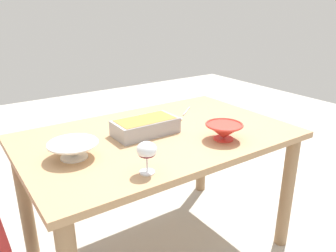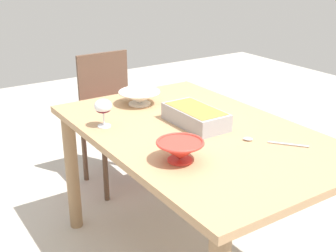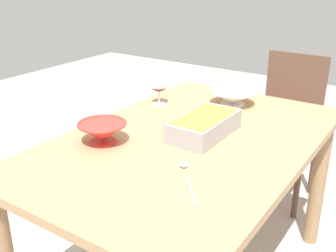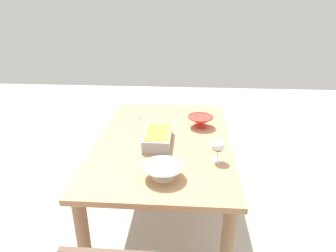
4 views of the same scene
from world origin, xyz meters
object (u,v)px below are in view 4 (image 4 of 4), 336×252
Objects in this scene: casserole_dish at (158,137)px; serving_spoon at (147,122)px; wine_glass at (218,147)px; small_bowl at (200,121)px; mixing_bowl at (163,170)px; dining_table at (164,154)px.

casserole_dish is 0.37m from serving_spoon.
wine_glass reaches higher than small_bowl.
casserole_dish is at bearing 19.47° from serving_spoon.
wine_glass is 0.46m from casserole_dish.
mixing_bowl is 0.81m from serving_spoon.
dining_table is 0.40m from small_bowl.
small_bowl is at bearing 132.08° from dining_table.
serving_spoon is at bearing -151.24° from dining_table.
small_bowl is at bearing 162.55° from mixing_bowl.
wine_glass is 0.60× the size of mixing_bowl.
serving_spoon is at bearing -165.91° from mixing_bowl.
wine_glass is at bearing 60.01° from casserole_dish.
mixing_bowl is (0.21, -0.32, -0.05)m from wine_glass.
small_bowl is (-0.53, -0.09, -0.05)m from wine_glass.
dining_table is at bearing -128.66° from wine_glass.
wine_glass is at bearing 9.71° from small_bowl.
small_bowl is (-0.73, 0.23, 0.01)m from mixing_bowl.
casserole_dish is (-0.23, -0.39, -0.05)m from wine_glass.
wine_glass reaches higher than casserole_dish.
dining_table is 0.51m from wine_glass.
small_bowl is at bearing -170.29° from wine_glass.
serving_spoon is at bearing -138.11° from wine_glass.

